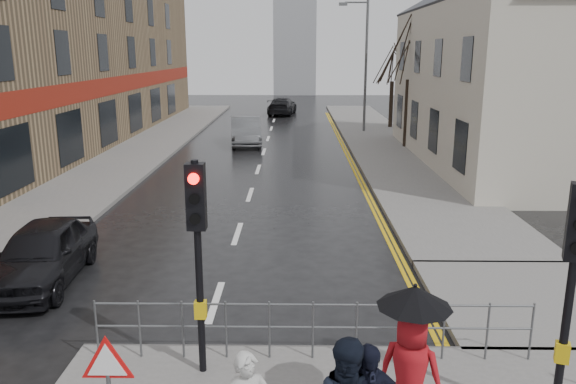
{
  "coord_description": "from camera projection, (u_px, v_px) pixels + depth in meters",
  "views": [
    {
      "loc": [
        1.66,
        -7.73,
        5.06
      ],
      "look_at": [
        1.48,
        5.48,
        1.74
      ],
      "focal_mm": 35.0,
      "sensor_mm": 36.0,
      "label": 1
    }
  ],
  "objects": [
    {
      "name": "left_pavement",
      "position": [
        149.0,
        144.0,
        31.13
      ],
      "size": [
        4.0,
        44.0,
        0.14
      ],
      "primitive_type": "cube",
      "color": "#605E5B",
      "rests_on": "ground"
    },
    {
      "name": "right_pavement",
      "position": [
        378.0,
        139.0,
        32.89
      ],
      "size": [
        4.0,
        40.0,
        0.14
      ],
      "primitive_type": "cube",
      "color": "#605E5B",
      "rests_on": "ground"
    },
    {
      "name": "pavement_bridge_right",
      "position": [
        530.0,
        301.0,
        11.56
      ],
      "size": [
        4.0,
        4.2,
        0.14
      ],
      "primitive_type": "cube",
      "color": "#605E5B",
      "rests_on": "ground"
    },
    {
      "name": "building_left_terrace",
      "position": [
        33.0,
        53.0,
        29.03
      ],
      "size": [
        8.0,
        42.0,
        10.0
      ],
      "primitive_type": "cube",
      "color": "#826A4B",
      "rests_on": "ground"
    },
    {
      "name": "building_right_cream",
      "position": [
        529.0,
        58.0,
        24.88
      ],
      "size": [
        9.0,
        16.4,
        10.1
      ],
      "color": "#BDB7A4",
      "rests_on": "ground"
    },
    {
      "name": "church_tower",
      "position": [
        295.0,
        17.0,
        66.67
      ],
      "size": [
        5.0,
        5.0,
        18.0
      ],
      "primitive_type": "cube",
      "color": "gray",
      "rests_on": "ground"
    },
    {
      "name": "traffic_signal_near_left",
      "position": [
        197.0,
        231.0,
        8.34
      ],
      "size": [
        0.28,
        0.27,
        3.4
      ],
      "color": "black",
      "rests_on": "near_pavement"
    },
    {
      "name": "traffic_signal_near_right",
      "position": [
        574.0,
        263.0,
        7.11
      ],
      "size": [
        0.34,
        0.33,
        3.4
      ],
      "color": "black",
      "rests_on": "near_pavement"
    },
    {
      "name": "guard_railing_front",
      "position": [
        313.0,
        318.0,
        9.1
      ],
      "size": [
        7.14,
        0.04,
        1.0
      ],
      "color": "#595B5E",
      "rests_on": "near_pavement"
    },
    {
      "name": "warning_sign",
      "position": [
        107.0,
        367.0,
        7.34
      ],
      "size": [
        0.8,
        0.07,
        1.35
      ],
      "color": "#595B5E",
      "rests_on": "near_pavement"
    },
    {
      "name": "street_lamp",
      "position": [
        363.0,
        57.0,
        34.68
      ],
      "size": [
        1.83,
        0.25,
        8.0
      ],
      "color": "#595B5E",
      "rests_on": "right_pavement"
    },
    {
      "name": "tree_near",
      "position": [
        410.0,
        50.0,
        28.73
      ],
      "size": [
        2.4,
        2.4,
        6.58
      ],
      "color": "black",
      "rests_on": "right_pavement"
    },
    {
      "name": "tree_far",
      "position": [
        393.0,
        61.0,
        36.66
      ],
      "size": [
        2.4,
        2.4,
        5.64
      ],
      "color": "black",
      "rests_on": "right_pavement"
    },
    {
      "name": "pedestrian_with_umbrella",
      "position": [
        411.0,
        355.0,
        7.21
      ],
      "size": [
        1.01,
        0.96,
        2.08
      ],
      "color": "#A4131A",
      "rests_on": "near_pavement"
    },
    {
      "name": "car_parked",
      "position": [
        42.0,
        253.0,
        12.52
      ],
      "size": [
        1.86,
        4.1,
        1.36
      ],
      "primitive_type": "imported",
      "rotation": [
        0.0,
        0.0,
        0.06
      ],
      "color": "black",
      "rests_on": "ground"
    },
    {
      "name": "car_mid",
      "position": [
        246.0,
        131.0,
        31.15
      ],
      "size": [
        2.09,
        4.73,
        1.51
      ],
      "primitive_type": "imported",
      "rotation": [
        0.0,
        0.0,
        0.11
      ],
      "color": "#4D4F52",
      "rests_on": "ground"
    },
    {
      "name": "car_far",
      "position": [
        282.0,
        106.0,
        45.94
      ],
      "size": [
        2.51,
        5.02,
        1.4
      ],
      "primitive_type": "imported",
      "rotation": [
        0.0,
        0.0,
        3.03
      ],
      "color": "black",
      "rests_on": "ground"
    }
  ]
}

